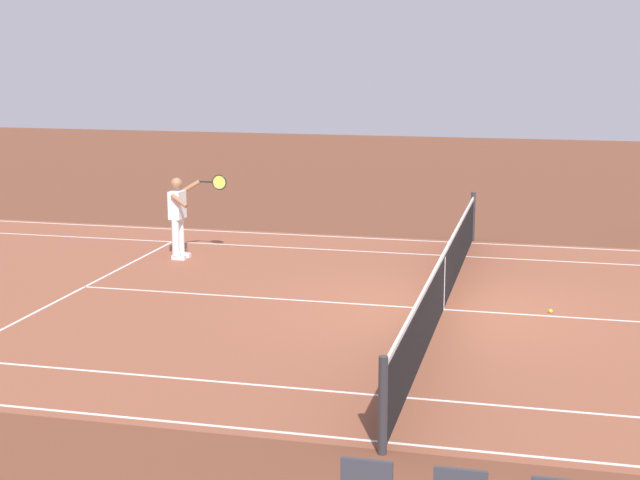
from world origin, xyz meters
name	(u,v)px	position (x,y,z in m)	size (l,w,h in m)	color
ground_plane	(443,310)	(0.00, 0.00, 0.00)	(60.00, 60.00, 0.00)	brown
court_slab	(443,309)	(0.00, 0.00, 0.00)	(24.20, 11.40, 0.00)	#935138
court_line_markings	(443,309)	(0.00, 0.00, 0.00)	(23.85, 11.05, 0.01)	white
tennis_net	(444,280)	(0.00, 0.00, 0.49)	(0.10, 11.70, 1.08)	#2D2D33
tennis_player_near	(179,213)	(5.61, -2.60, 0.93)	(1.08, 0.78, 1.70)	white
tennis_ball	(551,311)	(-1.71, -0.19, 0.03)	(0.07, 0.07, 0.07)	#CCE01E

